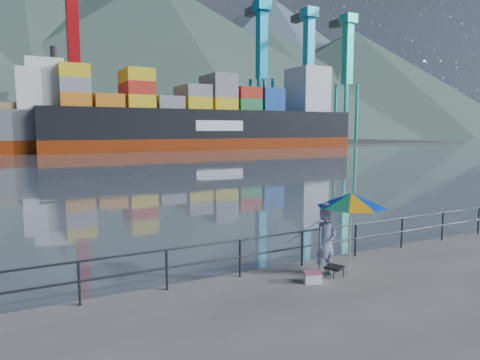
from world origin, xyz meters
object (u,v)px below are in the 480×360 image
Objects in this scene: fisherman at (326,242)px; beach_umbrella at (351,200)px; container_ship at (216,120)px; cooler_bag at (313,278)px.

beach_umbrella reaches higher than fisherman.
beach_umbrella is 0.03× the size of container_ship.
fisherman is 1.08m from cooler_bag.
container_ship reaches higher than fisherman.
container_ship is at bearing 68.17° from beach_umbrella.
fisherman is at bearing 157.29° from beach_umbrella.
beach_umbrella reaches higher than cooler_bag.
cooler_bag is 0.01× the size of container_ship.
beach_umbrella is at bearing 26.40° from cooler_bag.
cooler_bag is (-0.67, -0.34, -0.77)m from fisherman.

